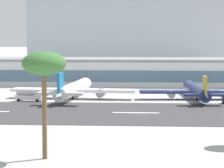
# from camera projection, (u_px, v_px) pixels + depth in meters

# --- Properties ---
(ground_plane) EXTENTS (1400.00, 1400.00, 0.00)m
(ground_plane) POSITION_uv_depth(u_px,v_px,m) (137.00, 114.00, 144.23)
(ground_plane) COLOR #A8A8A3
(runway_strip) EXTENTS (800.00, 41.70, 0.08)m
(runway_strip) POSITION_uv_depth(u_px,v_px,m) (138.00, 113.00, 146.36)
(runway_strip) COLOR #38383A
(runway_strip) RESTS_ON ground_plane
(runway_centreline_dash_4) EXTENTS (12.00, 1.20, 0.01)m
(runway_centreline_dash_4) POSITION_uv_depth(u_px,v_px,m) (136.00, 113.00, 146.38)
(runway_centreline_dash_4) COLOR white
(runway_centreline_dash_4) RESTS_ON runway_strip
(terminal_building) EXTENTS (155.50, 24.69, 10.56)m
(terminal_building) POSITION_uv_depth(u_px,v_px,m) (138.00, 72.00, 225.59)
(terminal_building) COLOR silver
(terminal_building) RESTS_ON ground_plane
(distant_hotel_block) EXTENTS (107.10, 28.66, 40.78)m
(distant_hotel_block) POSITION_uv_depth(u_px,v_px,m) (127.00, 33.00, 318.11)
(distant_hotel_block) COLOR #A8B2BC
(distant_hotel_block) RESTS_ON ground_plane
(airliner_blue_tail_gate_0) EXTENTS (39.45, 45.40, 9.48)m
(airliner_blue_tail_gate_0) POSITION_uv_depth(u_px,v_px,m) (73.00, 89.00, 177.15)
(airliner_blue_tail_gate_0) COLOR silver
(airliner_blue_tail_gate_0) RESTS_ON ground_plane
(airliner_gold_tail_gate_1) EXTENTS (35.56, 40.66, 8.48)m
(airliner_gold_tail_gate_1) POSITION_uv_depth(u_px,v_px,m) (197.00, 91.00, 175.43)
(airliner_gold_tail_gate_1) COLOR navy
(airliner_gold_tail_gate_1) RESTS_ON ground_plane
(service_fuel_truck_1) EXTENTS (8.83, 4.13, 3.95)m
(service_fuel_truck_1) POSITION_uv_depth(u_px,v_px,m) (30.00, 95.00, 171.55)
(service_fuel_truck_1) COLOR white
(service_fuel_truck_1) RESTS_ON ground_plane
(palm_tree_2) EXTENTS (7.19, 7.19, 17.60)m
(palm_tree_2) POSITION_uv_depth(u_px,v_px,m) (44.00, 65.00, 91.71)
(palm_tree_2) COLOR brown
(palm_tree_2) RESTS_ON ground_plane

